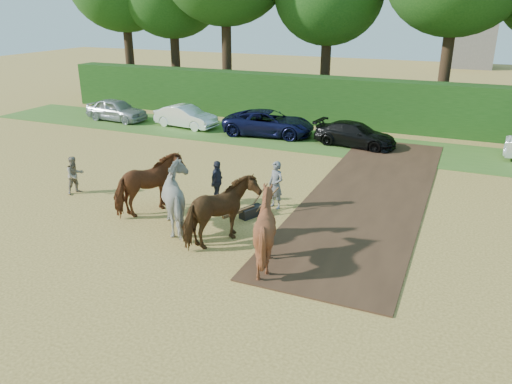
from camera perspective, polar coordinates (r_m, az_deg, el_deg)
The scene contains 8 objects.
ground at distance 15.26m, azimuth 2.13°, elevation -8.03°, with size 120.00×120.00×0.00m, color gold.
earth_strip at distance 21.07m, azimuth 12.93°, elevation -0.10°, with size 4.50×17.00×0.05m, color #472D1C.
grass_verge at distance 27.89m, azimuth 12.71°, elevation 5.04°, with size 50.00×5.00×0.03m, color #38601E.
hedgerow at distance 31.89m, azimuth 14.54°, elevation 9.58°, with size 46.00×1.60×3.00m, color #14380F.
spectator_near at distance 21.64m, azimuth -19.99°, elevation 1.83°, with size 0.76×0.59×1.56m, color tan.
spectator_far at distance 19.45m, azimuth -4.47°, elevation 1.18°, with size 0.99×0.41×1.69m, color #262833.
plough_team at distance 16.63m, azimuth -6.05°, elevation -1.44°, with size 7.64×5.76×2.20m.
parked_cars at distance 28.07m, azimuth 11.50°, elevation 6.71°, with size 35.98×3.07×1.48m.
Camera 1 is at (4.78, -12.48, 7.36)m, focal length 35.00 mm.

